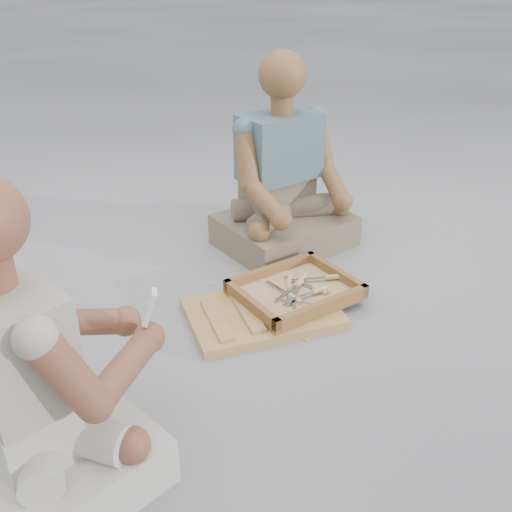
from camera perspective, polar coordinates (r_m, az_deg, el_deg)
name	(u,v)px	position (r m, az deg, el deg)	size (l,w,h in m)	color
ground	(274,338)	(2.23, 1.78, -8.19)	(60.00, 60.00, 0.00)	#9E9FA3
carved_panel	(263,313)	(2.34, 0.66, -5.75)	(0.60, 0.40, 0.04)	#A78040
tool_tray	(295,291)	(2.41, 3.95, -3.53)	(0.53, 0.45, 0.06)	brown
chisel_0	(316,289)	(2.42, 6.02, -3.27)	(0.11, 0.21, 0.02)	silver
chisel_1	(295,285)	(2.44, 3.96, -2.90)	(0.20, 0.13, 0.02)	silver
chisel_2	(316,304)	(2.32, 6.01, -4.82)	(0.19, 0.15, 0.02)	silver
chisel_3	(292,297)	(2.36, 3.64, -4.07)	(0.07, 0.22, 0.02)	silver
chisel_4	(315,292)	(2.38, 5.96, -3.56)	(0.22, 0.03, 0.02)	silver
chisel_5	(301,282)	(2.46, 4.53, -2.58)	(0.18, 0.16, 0.02)	silver
chisel_6	(290,285)	(2.44, 3.39, -2.88)	(0.13, 0.20, 0.02)	silver
chisel_7	(328,277)	(2.49, 7.22, -2.12)	(0.22, 0.08, 0.02)	silver
chisel_8	(290,287)	(2.42, 3.39, -3.12)	(0.10, 0.21, 0.02)	silver
chisel_9	(299,285)	(2.43, 4.27, -2.87)	(0.16, 0.17, 0.02)	silver
wood_chip_0	(375,295)	(2.54, 11.81, -3.83)	(0.02, 0.01, 0.00)	tan
wood_chip_1	(292,331)	(2.27, 3.61, -7.51)	(0.02, 0.01, 0.00)	tan
wood_chip_2	(237,303)	(2.44, -1.91, -4.68)	(0.02, 0.01, 0.00)	tan
wood_chip_3	(292,323)	(2.31, 3.64, -6.73)	(0.02, 0.01, 0.00)	tan
wood_chip_4	(222,325)	(2.30, -3.42, -6.93)	(0.02, 0.01, 0.00)	tan
wood_chip_5	(315,256)	(2.83, 5.95, 0.03)	(0.02, 0.01, 0.00)	tan
wood_chip_6	(238,270)	(2.68, -1.78, -1.44)	(0.02, 0.01, 0.00)	tan
wood_chip_7	(210,285)	(2.58, -4.58, -2.86)	(0.02, 0.01, 0.00)	tan
wood_chip_8	(307,340)	(2.23, 5.11, -8.34)	(0.02, 0.01, 0.00)	tan
craftsman	(35,386)	(1.64, -21.21, -12.05)	(0.68, 0.70, 0.90)	#BCB6AE
companion	(284,186)	(2.82, 2.78, 7.06)	(0.68, 0.58, 0.95)	#766455
mobile_phone	(149,307)	(1.64, -10.61, -5.05)	(0.06, 0.06, 0.11)	silver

